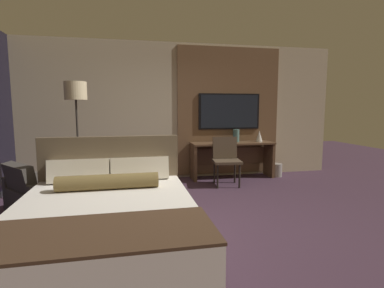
% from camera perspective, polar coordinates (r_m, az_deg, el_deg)
% --- Properties ---
extents(ground_plane, '(16.00, 16.00, 0.00)m').
position_cam_1_polar(ground_plane, '(4.01, 1.34, -14.76)').
color(ground_plane, '#3D2838').
extents(wall_back_tv_panel, '(7.20, 0.09, 2.80)m').
position_cam_1_polar(wall_back_tv_panel, '(6.30, -2.58, 6.22)').
color(wall_back_tv_panel, '#BCAD8E').
rests_on(wall_back_tv_panel, ground_plane).
extents(bed, '(1.73, 2.18, 1.12)m').
position_cam_1_polar(bed, '(3.16, -15.99, -14.67)').
color(bed, '#33281E').
rests_on(bed, ground_plane).
extents(desk, '(1.74, 0.49, 0.76)m').
position_cam_1_polar(desk, '(6.39, 7.58, -1.84)').
color(desk, brown).
rests_on(desk, ground_plane).
extents(tv, '(1.35, 0.04, 0.76)m').
position_cam_1_polar(tv, '(6.50, 7.13, 6.18)').
color(tv, black).
extents(desk_chair, '(0.57, 0.56, 0.92)m').
position_cam_1_polar(desk_chair, '(5.79, 6.46, -2.32)').
color(desk_chair, '#4C3D2D').
rests_on(desk_chair, ground_plane).
extents(armchair_by_window, '(1.17, 1.17, 0.76)m').
position_cam_1_polar(armchair_by_window, '(4.72, -26.29, -8.91)').
color(armchair_by_window, '#47423D').
rests_on(armchair_by_window, ground_plane).
extents(floor_lamp, '(0.34, 0.34, 1.88)m').
position_cam_1_polar(floor_lamp, '(5.05, -21.23, 7.69)').
color(floor_lamp, '#282623').
rests_on(floor_lamp, ground_plane).
extents(vase_tall, '(0.13, 0.13, 0.27)m').
position_cam_1_polar(vase_tall, '(6.43, 8.40, 1.60)').
color(vase_tall, '#4C706B').
rests_on(vase_tall, desk).
extents(vase_short, '(0.14, 0.14, 0.24)m').
position_cam_1_polar(vase_short, '(6.59, 12.68, 1.52)').
color(vase_short, silver).
rests_on(vase_short, desk).
extents(book, '(0.25, 0.20, 0.03)m').
position_cam_1_polar(book, '(6.31, 6.75, 0.46)').
color(book, navy).
rests_on(book, desk).
extents(waste_bin, '(0.22, 0.22, 0.28)m').
position_cam_1_polar(waste_bin, '(6.73, 15.85, -4.80)').
color(waste_bin, gray).
rests_on(waste_bin, ground_plane).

